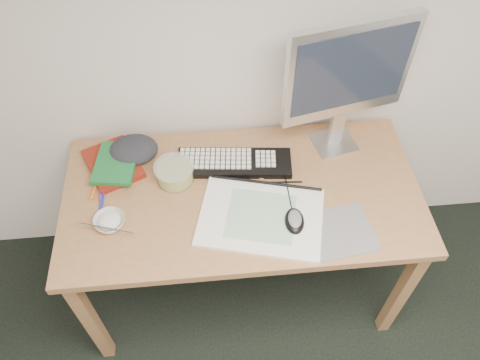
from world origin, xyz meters
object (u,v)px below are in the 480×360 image
object	(u,v)px
desk	(242,205)
keyboard	(234,163)
sketchpad	(261,217)
monitor	(349,74)
rice_bowl	(110,222)

from	to	relation	value
desk	keyboard	size ratio (longest dim) A/B	3.02
desk	sketchpad	size ratio (longest dim) A/B	3.07
monitor	sketchpad	bearing A→B (deg)	-147.69
desk	rice_bowl	distance (m)	0.52
desk	monitor	size ratio (longest dim) A/B	2.40
desk	monitor	xyz separation A→B (m)	(0.41, 0.23, 0.45)
sketchpad	keyboard	size ratio (longest dim) A/B	0.98
monitor	rice_bowl	world-z (taller)	monitor
monitor	rice_bowl	distance (m)	1.03
sketchpad	keyboard	bearing A→B (deg)	120.39
keyboard	monitor	xyz separation A→B (m)	(0.43, 0.08, 0.35)
desk	monitor	bearing A→B (deg)	28.95
desk	rice_bowl	bearing A→B (deg)	-168.42
keyboard	rice_bowl	xyz separation A→B (m)	(-0.48, -0.25, 0.00)
sketchpad	rice_bowl	size ratio (longest dim) A/B	3.96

